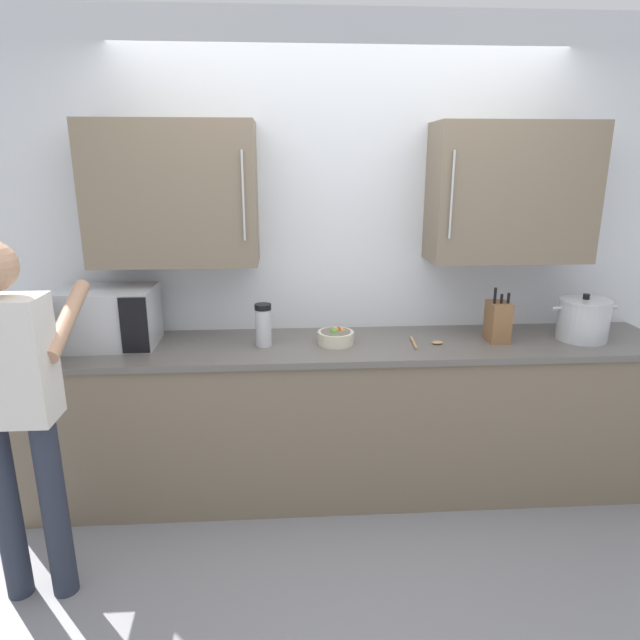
# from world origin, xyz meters

# --- Properties ---
(ground_plane) EXTENTS (9.25, 9.25, 0.00)m
(ground_plane) POSITION_xyz_m (0.00, 0.00, 0.00)
(ground_plane) COLOR gray
(back_wall_tiled) EXTENTS (4.01, 0.44, 2.68)m
(back_wall_tiled) POSITION_xyz_m (0.00, 1.00, 1.45)
(back_wall_tiled) COLOR silver
(back_wall_tiled) RESTS_ON ground_plane
(counter_unit) EXTENTS (3.63, 0.62, 0.91)m
(counter_unit) POSITION_xyz_m (0.00, 0.70, 0.46)
(counter_unit) COLOR #756651
(counter_unit) RESTS_ON ground_plane
(microwave_oven) EXTENTS (0.51, 0.70, 0.32)m
(microwave_oven) POSITION_xyz_m (-1.33, 0.74, 1.08)
(microwave_oven) COLOR #B7BABF
(microwave_oven) RESTS_ON counter_unit
(wooden_spoon) EXTENTS (0.18, 0.20, 0.02)m
(wooden_spoon) POSITION_xyz_m (0.44, 0.66, 0.92)
(wooden_spoon) COLOR tan
(wooden_spoon) RESTS_ON counter_unit
(knife_block) EXTENTS (0.11, 0.15, 0.31)m
(knife_block) POSITION_xyz_m (0.85, 0.69, 1.03)
(knife_block) COLOR brown
(knife_block) RESTS_ON counter_unit
(fruit_bowl) EXTENTS (0.20, 0.20, 0.09)m
(fruit_bowl) POSITION_xyz_m (-0.06, 0.70, 0.96)
(fruit_bowl) COLOR beige
(fruit_bowl) RESTS_ON counter_unit
(thermos_flask) EXTENTS (0.09, 0.09, 0.24)m
(thermos_flask) POSITION_xyz_m (-0.46, 0.69, 1.03)
(thermos_flask) COLOR #B7BABF
(thermos_flask) RESTS_ON counter_unit
(stock_pot) EXTENTS (0.38, 0.28, 0.27)m
(stock_pot) POSITION_xyz_m (1.35, 0.68, 1.03)
(stock_pot) COLOR #B7BABF
(stock_pot) RESTS_ON counter_unit
(person_figure) EXTENTS (0.44, 0.58, 1.60)m
(person_figure) POSITION_xyz_m (-1.46, -0.04, 0.96)
(person_figure) COLOR #282D3D
(person_figure) RESTS_ON ground_plane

